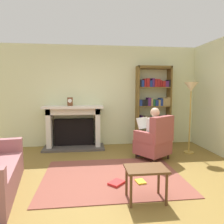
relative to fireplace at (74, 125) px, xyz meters
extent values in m
plane|color=olive|center=(0.78, -2.30, -0.59)|extent=(14.00, 14.00, 0.00)
cube|color=beige|center=(0.78, 0.25, 0.76)|extent=(5.60, 0.10, 2.70)
cube|color=beige|center=(3.43, -1.05, 0.76)|extent=(0.10, 5.20, 2.70)
cube|color=brown|center=(0.78, -2.00, -0.58)|extent=(2.40, 1.80, 0.01)
cube|color=#4C4742|center=(0.00, -0.12, -0.56)|extent=(1.55, 0.64, 0.05)
cube|color=black|center=(0.00, 0.10, -0.19)|extent=(1.03, 0.20, 0.70)
cube|color=silver|center=(-0.62, -0.02, -0.06)|extent=(0.12, 0.44, 1.06)
cube|color=silver|center=(0.62, -0.02, -0.06)|extent=(0.12, 0.44, 1.06)
cube|color=silver|center=(0.00, -0.02, 0.39)|extent=(1.35, 0.44, 0.16)
cube|color=silver|center=(0.00, -0.08, 0.50)|extent=(1.51, 0.56, 0.06)
cylinder|color=brown|center=(-0.08, -0.10, 0.63)|extent=(0.14, 0.14, 0.21)
cylinder|color=white|center=(-0.08, -0.17, 0.66)|extent=(0.10, 0.01, 0.10)
cube|color=brown|center=(1.70, 0.04, 0.49)|extent=(0.04, 0.32, 2.15)
cube|color=brown|center=(2.60, 0.04, 0.49)|extent=(0.04, 0.32, 2.15)
cube|color=brown|center=(2.15, 0.04, 1.54)|extent=(0.93, 0.32, 0.04)
cube|color=brown|center=(2.15, 0.04, -0.53)|extent=(0.89, 0.32, 0.02)
cube|color=#4C1E59|center=(1.76, 0.03, -0.44)|extent=(0.05, 0.26, 0.16)
cube|color=#997F4C|center=(1.83, 0.03, -0.44)|extent=(0.08, 0.26, 0.16)
cube|color=navy|center=(1.89, 0.03, -0.43)|extent=(0.04, 0.26, 0.18)
cube|color=black|center=(1.93, 0.03, -0.39)|extent=(0.04, 0.26, 0.25)
cube|color=brown|center=(1.98, 0.03, -0.40)|extent=(0.05, 0.26, 0.24)
cube|color=black|center=(2.06, 0.03, -0.42)|extent=(0.08, 0.26, 0.19)
cube|color=#997F4C|center=(2.15, 0.03, -0.42)|extent=(0.07, 0.26, 0.19)
cube|color=brown|center=(2.21, 0.03, -0.44)|extent=(0.05, 0.26, 0.16)
cube|color=navy|center=(2.27, 0.03, -0.43)|extent=(0.06, 0.26, 0.16)
cube|color=#997F4C|center=(2.34, 0.03, -0.39)|extent=(0.07, 0.26, 0.25)
cube|color=#4C1E59|center=(2.40, 0.03, -0.39)|extent=(0.04, 0.26, 0.24)
cube|color=brown|center=(2.47, 0.03, -0.40)|extent=(0.07, 0.26, 0.23)
cube|color=brown|center=(2.55, 0.03, -0.43)|extent=(0.08, 0.26, 0.17)
cube|color=brown|center=(2.15, 0.04, -0.02)|extent=(0.89, 0.32, 0.02)
cube|color=navy|center=(1.76, 0.03, 0.09)|extent=(0.05, 0.26, 0.21)
cube|color=#4C1E59|center=(1.81, 0.03, 0.12)|extent=(0.04, 0.26, 0.25)
cube|color=navy|center=(1.88, 0.03, 0.08)|extent=(0.08, 0.26, 0.17)
cube|color=#997F4C|center=(1.95, 0.03, 0.11)|extent=(0.07, 0.26, 0.23)
cube|color=#997F4C|center=(2.03, 0.03, 0.08)|extent=(0.06, 0.26, 0.17)
cube|color=#997F4C|center=(2.09, 0.03, 0.09)|extent=(0.06, 0.26, 0.20)
cube|color=#1E592D|center=(2.16, 0.03, 0.11)|extent=(0.07, 0.26, 0.23)
cube|color=#4C1E59|center=(2.24, 0.03, 0.07)|extent=(0.08, 0.26, 0.16)
cube|color=#997F4C|center=(2.32, 0.03, 0.11)|extent=(0.09, 0.26, 0.23)
cube|color=navy|center=(2.40, 0.03, 0.10)|extent=(0.05, 0.26, 0.22)
cube|color=#997F4C|center=(2.45, 0.03, 0.08)|extent=(0.06, 0.26, 0.17)
cube|color=navy|center=(2.52, 0.03, 0.07)|extent=(0.07, 0.26, 0.16)
cube|color=brown|center=(2.15, 0.04, 0.49)|extent=(0.89, 0.32, 0.02)
cube|color=navy|center=(1.77, 0.03, 0.58)|extent=(0.07, 0.26, 0.16)
cube|color=black|center=(1.85, 0.03, 0.58)|extent=(0.09, 0.26, 0.16)
cube|color=black|center=(1.93, 0.03, 0.58)|extent=(0.07, 0.26, 0.16)
cube|color=#4C1E59|center=(2.01, 0.03, 0.61)|extent=(0.08, 0.26, 0.22)
cube|color=#997F4C|center=(2.08, 0.03, 0.61)|extent=(0.05, 0.26, 0.21)
cube|color=#1E592D|center=(2.14, 0.03, 0.59)|extent=(0.06, 0.26, 0.18)
cube|color=navy|center=(2.21, 0.03, 0.58)|extent=(0.07, 0.26, 0.16)
cube|color=#997F4C|center=(2.28, 0.03, 0.58)|extent=(0.05, 0.26, 0.16)
cube|color=navy|center=(2.35, 0.03, 0.60)|extent=(0.07, 0.26, 0.21)
cube|color=#997F4C|center=(2.41, 0.03, 0.61)|extent=(0.05, 0.26, 0.22)
cube|color=#997F4C|center=(2.48, 0.03, 0.60)|extent=(0.07, 0.26, 0.20)
cube|color=#997F4C|center=(2.55, 0.03, 0.62)|extent=(0.08, 0.26, 0.23)
cube|color=brown|center=(2.15, 0.04, 1.00)|extent=(0.89, 0.32, 0.02)
cube|color=black|center=(1.75, 0.03, 1.10)|extent=(0.04, 0.26, 0.19)
cube|color=navy|center=(1.82, 0.03, 1.10)|extent=(0.07, 0.26, 0.18)
cube|color=maroon|center=(1.89, 0.03, 1.12)|extent=(0.05, 0.26, 0.22)
cube|color=maroon|center=(1.96, 0.03, 1.12)|extent=(0.08, 0.26, 0.23)
cube|color=navy|center=(2.04, 0.03, 1.09)|extent=(0.06, 0.26, 0.17)
cube|color=#4C1E59|center=(2.11, 0.03, 1.12)|extent=(0.05, 0.26, 0.23)
cube|color=maroon|center=(2.18, 0.03, 1.12)|extent=(0.06, 0.26, 0.21)
cube|color=maroon|center=(2.25, 0.03, 1.11)|extent=(0.08, 0.26, 0.21)
cube|color=maroon|center=(2.32, 0.03, 1.10)|extent=(0.04, 0.26, 0.18)
cube|color=maroon|center=(2.40, 0.03, 1.09)|extent=(0.09, 0.26, 0.16)
cube|color=#4C1E59|center=(2.48, 0.03, 1.09)|extent=(0.08, 0.26, 0.16)
cube|color=black|center=(2.57, 0.03, 1.10)|extent=(0.07, 0.26, 0.19)
cube|color=brown|center=(2.15, 0.04, 1.50)|extent=(0.89, 0.32, 0.02)
cylinder|color=#331E14|center=(1.85, -0.80, -0.53)|extent=(0.05, 0.05, 0.12)
cylinder|color=#331E14|center=(1.42, -1.09, -0.53)|extent=(0.05, 0.05, 0.12)
cylinder|color=#331E14|center=(2.12, -1.20, -0.53)|extent=(0.05, 0.05, 0.12)
cylinder|color=#331E14|center=(1.69, -1.48, -0.53)|extent=(0.05, 0.05, 0.12)
cube|color=#944845|center=(1.77, -1.14, -0.32)|extent=(0.87, 0.86, 0.30)
cube|color=#944845|center=(1.90, -1.34, 0.11)|extent=(0.62, 0.49, 0.55)
cube|color=#944845|center=(1.99, -0.99, -0.06)|extent=(0.40, 0.51, 0.22)
cube|color=#944845|center=(1.55, -1.29, -0.06)|extent=(0.40, 0.51, 0.22)
cube|color=white|center=(1.80, -1.18, 0.08)|extent=(0.38, 0.35, 0.50)
sphere|color=#D8AD8C|center=(1.80, -1.18, 0.45)|extent=(0.20, 0.20, 0.20)
cube|color=#191E3F|center=(1.75, -0.97, -0.12)|extent=(0.32, 0.40, 0.12)
cube|color=#191E3F|center=(1.62, -1.06, -0.12)|extent=(0.32, 0.40, 0.12)
cylinder|color=#191E3F|center=(1.65, -0.81, -0.38)|extent=(0.10, 0.10, 0.42)
cylinder|color=#191E3F|center=(1.51, -0.90, -0.38)|extent=(0.10, 0.10, 0.42)
cube|color=white|center=(1.61, -0.91, 0.18)|extent=(0.36, 0.29, 0.25)
cube|color=#9E6467|center=(-1.20, -1.62, -0.07)|extent=(0.72, 0.28, 0.24)
cube|color=brown|center=(1.13, -2.84, -0.14)|extent=(0.56, 0.39, 0.03)
cylinder|color=brown|center=(0.90, -2.99, -0.37)|extent=(0.04, 0.04, 0.44)
cylinder|color=brown|center=(1.37, -2.99, -0.37)|extent=(0.04, 0.04, 0.44)
cylinder|color=brown|center=(0.90, -2.69, -0.37)|extent=(0.04, 0.04, 0.44)
cylinder|color=brown|center=(1.37, -2.69, -0.37)|extent=(0.04, 0.04, 0.44)
cube|color=red|center=(0.80, -2.32, -0.56)|extent=(0.30, 0.30, 0.04)
cube|color=gold|center=(1.20, -2.30, -0.56)|extent=(0.16, 0.20, 0.02)
cylinder|color=#B7933F|center=(2.78, -0.82, -0.57)|extent=(0.24, 0.24, 0.03)
cylinder|color=#B7933F|center=(2.78, -0.82, 0.17)|extent=(0.03, 0.03, 1.46)
cone|color=beige|center=(2.78, -0.82, 1.00)|extent=(0.32, 0.32, 0.22)
camera|label=1|loc=(0.35, -5.52, 0.93)|focal=33.70mm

